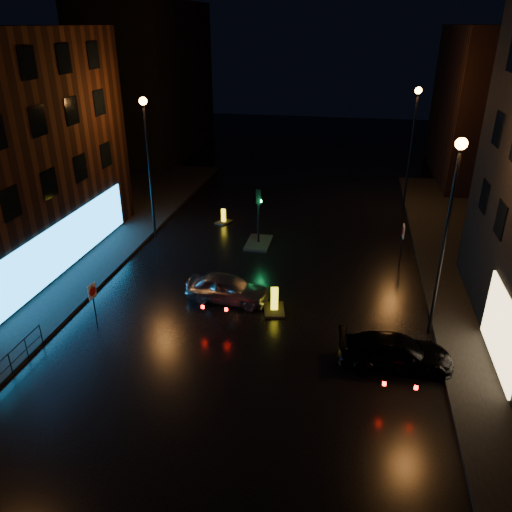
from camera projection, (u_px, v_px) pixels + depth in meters
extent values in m
plane|color=black|center=(217.00, 403.00, 17.51)|extent=(120.00, 120.00, 0.00)
cube|color=black|center=(6.00, 268.00, 27.03)|extent=(12.00, 44.00, 0.15)
cube|color=black|center=(150.00, 81.00, 48.44)|extent=(8.00, 16.00, 14.00)
cube|color=black|center=(494.00, 105.00, 40.79)|extent=(8.00, 14.00, 12.00)
cylinder|color=black|center=(150.00, 173.00, 29.62)|extent=(0.14, 0.14, 8.00)
cylinder|color=black|center=(143.00, 104.00, 27.92)|extent=(0.20, 0.20, 0.25)
sphere|color=orange|center=(143.00, 101.00, 27.86)|extent=(0.44, 0.44, 0.44)
cylinder|color=black|center=(443.00, 248.00, 19.79)|extent=(0.14, 0.14, 8.00)
cylinder|color=black|center=(461.00, 148.00, 18.09)|extent=(0.20, 0.20, 0.25)
sphere|color=orange|center=(461.00, 144.00, 18.03)|extent=(0.44, 0.44, 0.44)
cylinder|color=black|center=(410.00, 154.00, 34.01)|extent=(0.14, 0.14, 8.00)
cylinder|color=black|center=(418.00, 93.00, 32.31)|extent=(0.20, 0.20, 0.25)
sphere|color=orange|center=(418.00, 90.00, 32.25)|extent=(0.44, 0.44, 0.44)
cube|color=black|center=(258.00, 243.00, 30.14)|extent=(1.40, 2.40, 0.12)
cylinder|color=black|center=(259.00, 222.00, 29.57)|extent=(0.12, 0.12, 2.80)
cube|color=black|center=(259.00, 196.00, 28.89)|extent=(0.28, 0.22, 0.90)
cylinder|color=#0CFF59|center=(261.00, 201.00, 28.98)|extent=(0.05, 0.18, 0.18)
cylinder|color=black|center=(41.00, 335.00, 20.47)|extent=(0.04, 0.04, 1.00)
imported|color=#999BA0|center=(228.00, 288.00, 23.71)|extent=(4.06, 1.90, 1.34)
imported|color=black|center=(395.00, 352.00, 19.17)|extent=(4.50, 2.11, 1.27)
cube|color=black|center=(274.00, 310.00, 23.09)|extent=(1.18, 1.54, 0.11)
cube|color=yellow|center=(274.00, 299.00, 22.85)|extent=(0.36, 0.27, 1.15)
cube|color=black|center=(274.00, 299.00, 22.85)|extent=(0.34, 0.09, 0.69)
cube|color=black|center=(224.00, 222.00, 33.33)|extent=(1.09, 1.29, 0.09)
cube|color=yellow|center=(224.00, 216.00, 33.13)|extent=(0.30, 0.25, 0.91)
cube|color=black|center=(224.00, 216.00, 33.13)|extent=(0.26, 0.12, 0.55)
cylinder|color=black|center=(94.00, 306.00, 21.61)|extent=(0.05, 0.05, 1.98)
cube|color=silver|center=(92.00, 291.00, 21.30)|extent=(0.12, 0.50, 0.67)
cylinder|color=#B20C0C|center=(93.00, 291.00, 21.29)|extent=(0.08, 0.39, 0.40)
cylinder|color=black|center=(402.00, 244.00, 27.39)|extent=(0.06, 0.06, 2.15)
cube|color=white|center=(404.00, 231.00, 27.06)|extent=(0.07, 0.54, 0.73)
cylinder|color=#B20C0C|center=(403.00, 231.00, 27.06)|extent=(0.03, 0.43, 0.43)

